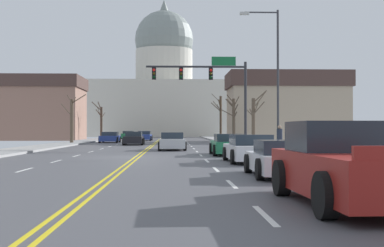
{
  "coord_description": "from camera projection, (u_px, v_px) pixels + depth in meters",
  "views": [
    {
      "loc": [
        1.92,
        -27.97,
        1.49
      ],
      "look_at": [
        3.87,
        26.75,
        2.08
      ],
      "focal_mm": 49.47,
      "sensor_mm": 36.0,
      "label": 1
    }
  ],
  "objects": [
    {
      "name": "pedestrian_00",
      "position": [
        280.0,
        137.0,
        31.18
      ],
      "size": [
        0.35,
        0.34,
        1.59
      ],
      "color": "#33333D",
      "rests_on": "ground"
    },
    {
      "name": "sedan_oncoming_02",
      "position": [
        144.0,
        136.0,
        69.29
      ],
      "size": [
        2.09,
        4.48,
        1.25
      ],
      "color": "navy",
      "rests_on": "ground"
    },
    {
      "name": "sedan_near_02",
      "position": [
        250.0,
        149.0,
        23.76
      ],
      "size": [
        2.16,
        4.72,
        1.25
      ],
      "color": "silver",
      "rests_on": "ground"
    },
    {
      "name": "sedan_near_01",
      "position": [
        229.0,
        145.0,
        30.52
      ],
      "size": [
        2.11,
        4.69,
        1.22
      ],
      "color": "#1E7247",
      "rests_on": "ground"
    },
    {
      "name": "bare_tree_04",
      "position": [
        234.0,
        118.0,
        55.38
      ],
      "size": [
        1.79,
        2.46,
        4.98
      ],
      "color": "brown",
      "rests_on": "ground"
    },
    {
      "name": "sedan_near_03",
      "position": [
        283.0,
        159.0,
        16.66
      ],
      "size": [
        2.1,
        4.27,
        1.15
      ],
      "color": "silver",
      "rests_on": "ground"
    },
    {
      "name": "signal_gantry",
      "position": [
        210.0,
        82.0,
        41.39
      ],
      "size": [
        7.91,
        0.41,
        7.05
      ],
      "color": "#28282D",
      "rests_on": "ground"
    },
    {
      "name": "pickup_truck_near_04",
      "position": [
        350.0,
        167.0,
        10.45
      ],
      "size": [
        2.47,
        5.29,
        1.65
      ],
      "color": "maroon",
      "rests_on": "ground"
    },
    {
      "name": "bare_tree_03",
      "position": [
        72.0,
        119.0,
        53.39
      ],
      "size": [
        2.76,
        1.75,
        4.91
      ],
      "color": "brown",
      "rests_on": "ground"
    },
    {
      "name": "street_lamp_right",
      "position": [
        273.0,
        68.0,
        31.65
      ],
      "size": [
        2.36,
        0.24,
        8.51
      ],
      "color": "#333338",
      "rests_on": "ground"
    },
    {
      "name": "sedan_oncoming_00",
      "position": [
        134.0,
        139.0,
        50.24
      ],
      "size": [
        1.95,
        4.23,
        1.26
      ],
      "color": "black",
      "rests_on": "ground"
    },
    {
      "name": "bare_tree_00",
      "position": [
        254.0,
        119.0,
        46.38
      ],
      "size": [
        1.75,
        2.28,
        4.71
      ],
      "color": "brown",
      "rests_on": "ground"
    },
    {
      "name": "pedestrian_01",
      "position": [
        299.0,
        137.0,
        24.95
      ],
      "size": [
        0.35,
        0.34,
        1.72
      ],
      "color": "black",
      "rests_on": "ground"
    },
    {
      "name": "bare_tree_01",
      "position": [
        101.0,
        121.0,
        72.2
      ],
      "size": [
        1.63,
        3.26,
        5.12
      ],
      "color": "#423328",
      "rests_on": "ground"
    },
    {
      "name": "sedan_near_00",
      "position": [
        172.0,
        142.0,
        37.73
      ],
      "size": [
        2.01,
        4.56,
        1.26
      ],
      "color": "silver",
      "rests_on": "ground"
    },
    {
      "name": "sedan_oncoming_01",
      "position": [
        110.0,
        137.0,
        59.16
      ],
      "size": [
        2.13,
        4.59,
        1.19
      ],
      "color": "navy",
      "rests_on": "ground"
    },
    {
      "name": "capitol_building",
      "position": [
        164.0,
        94.0,
        111.69
      ],
      "size": [
        33.44,
        22.4,
        28.99
      ],
      "color": "beige",
      "rests_on": "ground"
    },
    {
      "name": "ground",
      "position": [
        137.0,
        157.0,
        27.87
      ],
      "size": [
        20.0,
        180.0,
        0.2
      ],
      "color": "#4B4B50"
    },
    {
      "name": "sedan_oncoming_03",
      "position": [
        128.0,
        135.0,
        82.16
      ],
      "size": [
        2.05,
        4.37,
        1.21
      ],
      "color": "#1E7247",
      "rests_on": "ground"
    },
    {
      "name": "flank_building_02",
      "position": [
        286.0,
        107.0,
        64.8
      ],
      "size": [
        14.44,
        8.08,
        8.41
      ],
      "color": "tan",
      "rests_on": "ground"
    },
    {
      "name": "bare_tree_02",
      "position": [
        220.0,
        116.0,
        69.01
      ],
      "size": [
        1.48,
        2.14,
        6.01
      ],
      "color": "#4C3D2D",
      "rests_on": "ground"
    },
    {
      "name": "flank_building_00",
      "position": [
        42.0,
        108.0,
        72.14
      ],
      "size": [
        11.24,
        9.48,
        8.63
      ],
      "color": "#8C6656",
      "rests_on": "ground"
    }
  ]
}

